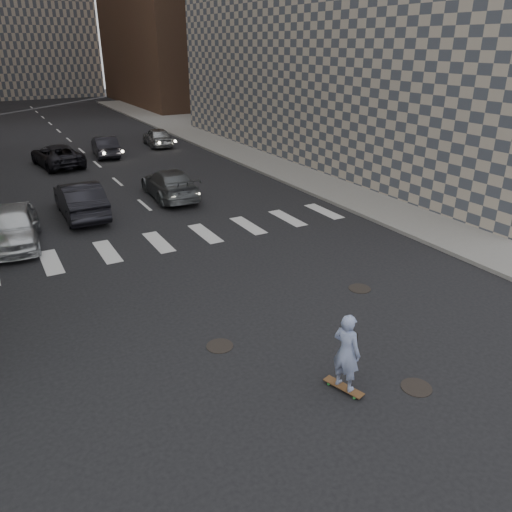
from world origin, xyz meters
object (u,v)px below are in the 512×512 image
at_px(traffic_car_e, 105,146).
at_px(skateboarder, 347,352).
at_px(silver_sedan, 13,226).
at_px(traffic_car_b, 170,184).
at_px(traffic_car_d, 157,137).
at_px(traffic_car_a, 80,199).
at_px(traffic_car_c, 57,155).

bearing_deg(traffic_car_e, skateboarder, 92.72).
height_order(silver_sedan, traffic_car_e, silver_sedan).
bearing_deg(traffic_car_e, silver_sedan, 70.34).
xyz_separation_m(traffic_car_b, traffic_car_d, (3.88, 13.38, -0.02)).
relative_size(skateboarder, traffic_car_a, 0.41).
height_order(traffic_car_d, traffic_car_e, traffic_car_d).
distance_m(silver_sedan, traffic_car_c, 13.73).
distance_m(silver_sedan, traffic_car_d, 20.11).
bearing_deg(silver_sedan, traffic_car_c, 81.48).
xyz_separation_m(traffic_car_d, traffic_car_e, (-4.31, -1.76, -0.01)).
bearing_deg(traffic_car_b, silver_sedan, 26.69).
distance_m(traffic_car_a, traffic_car_b, 4.58).
distance_m(traffic_car_a, traffic_car_e, 13.13).
xyz_separation_m(silver_sedan, traffic_car_b, (7.45, 3.23, -0.05)).
height_order(traffic_car_b, traffic_car_c, traffic_car_b).
bearing_deg(traffic_car_c, traffic_car_b, 103.02).
relative_size(skateboarder, traffic_car_c, 0.40).
xyz_separation_m(silver_sedan, traffic_car_a, (2.95, 2.37, 0.02)).
height_order(silver_sedan, traffic_car_b, silver_sedan).
bearing_deg(traffic_car_d, traffic_car_b, 79.08).
xyz_separation_m(silver_sedan, traffic_car_e, (7.02, 14.86, -0.08)).
xyz_separation_m(traffic_car_b, traffic_car_c, (-3.82, 10.01, -0.03)).
xyz_separation_m(skateboarder, traffic_car_a, (-2.65, 15.52, -0.24)).
xyz_separation_m(traffic_car_c, traffic_car_e, (3.39, 1.62, 0.00)).
distance_m(skateboarder, traffic_car_c, 26.45).
bearing_deg(traffic_car_a, silver_sedan, 39.12).
relative_size(skateboarder, traffic_car_b, 0.40).
bearing_deg(traffic_car_b, traffic_car_a, 14.02).
height_order(silver_sedan, traffic_car_a, traffic_car_a).
relative_size(traffic_car_c, traffic_car_d, 1.21).
bearing_deg(silver_sedan, traffic_car_b, 30.27).
relative_size(skateboarder, silver_sedan, 0.44).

